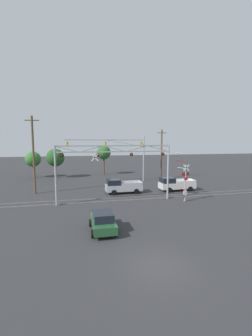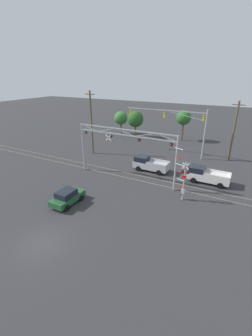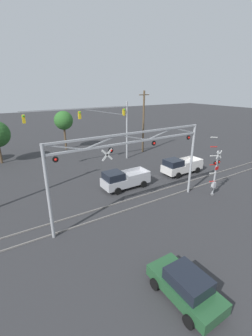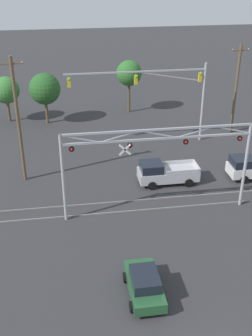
{
  "view_description": "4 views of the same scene",
  "coord_description": "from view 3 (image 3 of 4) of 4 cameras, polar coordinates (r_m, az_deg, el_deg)",
  "views": [
    {
      "loc": [
        -4.56,
        -11.53,
        7.19
      ],
      "look_at": [
        1.4,
        14.41,
        3.99
      ],
      "focal_mm": 24.0,
      "sensor_mm": 36.0,
      "label": 1
    },
    {
      "loc": [
        12.93,
        -9.64,
        12.88
      ],
      "look_at": [
        0.28,
        13.91,
        1.69
      ],
      "focal_mm": 24.0,
      "sensor_mm": 36.0,
      "label": 2
    },
    {
      "loc": [
        -9.39,
        0.33,
        9.98
      ],
      "look_at": [
        0.9,
        16.6,
        2.9
      ],
      "focal_mm": 24.0,
      "sensor_mm": 36.0,
      "label": 3
    },
    {
      "loc": [
        -6.27,
        -11.89,
        17.44
      ],
      "look_at": [
        -2.23,
        14.21,
        3.82
      ],
      "focal_mm": 45.0,
      "sensor_mm": 36.0,
      "label": 4
    }
  ],
  "objects": [
    {
      "name": "crossing_signal_mast",
      "position": [
        22.62,
        21.58,
        -1.36
      ],
      "size": [
        1.76,
        0.35,
        5.88
      ],
      "color": "#9EA0A5",
      "rests_on": "ground_plane"
    },
    {
      "name": "utility_pole_right",
      "position": [
        35.28,
        4.45,
        11.69
      ],
      "size": [
        1.8,
        0.28,
        9.31
      ],
      "color": "brown",
      "rests_on": "ground_plane"
    },
    {
      "name": "rail_track_far",
      "position": [
        20.66,
        -0.96,
        -8.54
      ],
      "size": [
        80.0,
        0.08,
        0.1
      ],
      "primitive_type": "cube",
      "color": "gray",
      "rests_on": "ground_plane"
    },
    {
      "name": "traffic_signal_span",
      "position": [
        29.91,
        -5.63,
        11.74
      ],
      "size": [
        13.74,
        0.39,
        7.98
      ],
      "color": "#9EA0A5",
      "rests_on": "ground_plane"
    },
    {
      "name": "sedan_waiting",
      "position": [
        12.73,
        14.92,
        -26.91
      ],
      "size": [
        2.05,
        3.89,
        1.58
      ],
      "color": "#23512D",
      "rests_on": "ground_plane"
    },
    {
      "name": "rail_track_near",
      "position": [
        19.61,
        1.26,
        -10.25
      ],
      "size": [
        80.0,
        0.08,
        0.1
      ],
      "primitive_type": "cube",
      "color": "gray",
      "rests_on": "ground_plane"
    },
    {
      "name": "pickup_truck_following",
      "position": [
        27.6,
        13.71,
        0.49
      ],
      "size": [
        5.18,
        2.19,
        1.96
      ],
      "color": "silver",
      "rests_on": "ground_plane"
    },
    {
      "name": "pickup_truck_lead",
      "position": [
        23.02,
        -0.6,
        -2.92
      ],
      "size": [
        5.01,
        2.19,
        1.96
      ],
      "color": "#B7B7BC",
      "rests_on": "ground_plane"
    },
    {
      "name": "crossing_gantry",
      "position": [
        17.44,
        1.85,
        3.0
      ],
      "size": [
        13.56,
        0.27,
        6.72
      ],
      "color": "#9EA0A5",
      "rests_on": "ground_plane"
    },
    {
      "name": "background_tree_beyond_span",
      "position": [
        38.0,
        -15.57,
        11.52
      ],
      "size": [
        2.98,
        2.98,
        6.25
      ],
      "color": "brown",
      "rests_on": "ground_plane"
    }
  ]
}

